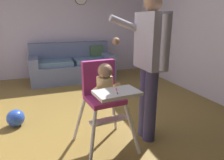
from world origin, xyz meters
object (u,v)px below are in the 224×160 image
at_px(high_chair, 104,90).
at_px(adult_standing, 149,62).
at_px(couch, 73,66).
at_px(toy_ball, 16,118).

height_order(high_chair, adult_standing, adult_standing).
xyz_separation_m(couch, high_chair, (-0.13, -2.83, 0.34)).
xyz_separation_m(adult_standing, toy_ball, (-1.50, 0.83, -0.81)).
bearing_deg(adult_standing, high_chair, -0.43).
xyz_separation_m(couch, toy_ball, (-1.10, -2.00, -0.22)).
distance_m(high_chair, toy_ball, 1.40).
bearing_deg(couch, toy_ball, -28.88).
relative_size(high_chair, adult_standing, 0.59).
height_order(couch, adult_standing, adult_standing).
bearing_deg(high_chair, toy_ball, -136.25).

